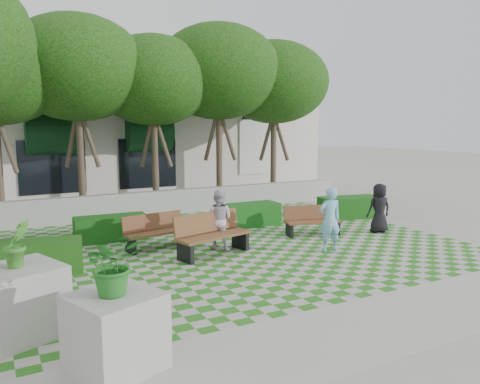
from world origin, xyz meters
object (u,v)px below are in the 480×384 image
hedge_east (349,207)px  hedge_west (34,258)px  planter_back (21,298)px  person_blue (330,219)px  bench_west (156,232)px  person_white (219,220)px  hedge_midright (248,215)px  planter_front (115,315)px  bench_mid (212,235)px  bench_east (312,221)px  person_dark (379,208)px  hedge_midleft (111,228)px

hedge_east → hedge_west: 10.64m
hedge_east → planter_back: 12.01m
person_blue → bench_west: bearing=-22.0°
person_white → hedge_west: bearing=42.3°
hedge_midright → planter_front: bearing=-130.3°
bench_mid → person_white: size_ratio=1.34×
bench_east → hedge_midright: 2.31m
bench_mid → hedge_east: (6.38, 2.04, -0.14)m
bench_mid → planter_front: 5.77m
hedge_east → person_dark: person_dark is taller
bench_east → person_white: size_ratio=1.10×
bench_west → hedge_east: size_ratio=0.85×
hedge_midleft → planter_back: 6.19m
hedge_midleft → person_white: size_ratio=1.26×
person_blue → person_dark: 2.92m
planter_back → planter_front: bearing=-58.8°
bench_mid → person_white: person_white is taller
planter_back → person_blue: (7.47, 1.65, 0.23)m
hedge_east → planter_back: size_ratio=1.15×
hedge_east → hedge_midright: (-3.89, 0.54, -0.01)m
planter_front → person_white: size_ratio=1.19×
person_white → person_dark: bearing=-143.2°
planter_front → planter_back: bearing=121.2°
bench_east → planter_front: (-7.15, -5.09, 0.35)m
hedge_midleft → planter_back: bearing=-115.7°
bench_east → person_blue: bearing=-98.2°
hedge_midleft → planter_front: size_ratio=1.06×
hedge_midleft → hedge_west: hedge_west is taller
person_dark → person_white: person_white is taller
hedge_midright → person_dark: size_ratio=1.38×
bench_mid → person_dark: person_dark is taller
planter_front → person_white: bearing=51.5°
hedge_midleft → person_white: bearing=-45.1°
hedge_midright → planter_back: planter_back is taller
person_blue → bench_mid: bearing=-11.8°
bench_mid → bench_east: bearing=-6.0°
hedge_midright → hedge_west: hedge_midright is taller
bench_east → bench_mid: size_ratio=0.82×
bench_west → hedge_midleft: (-0.87, 1.46, -0.09)m
person_white → planter_front: bearing=94.9°
bench_mid → hedge_midright: bench_mid is taller
bench_mid → person_dark: bearing=-16.4°
hedge_east → person_blue: 4.77m
bench_mid → hedge_midleft: bench_mid is taller
hedge_midleft → bench_west: bearing=-59.2°
bench_east → person_white: (-3.19, -0.11, 0.38)m
hedge_midleft → person_dark: size_ratio=1.32×
bench_east → bench_west: (-4.65, 0.76, 0.02)m
person_blue → person_white: person_blue is taller
planter_front → person_white: 6.35m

